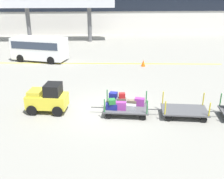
{
  "coord_description": "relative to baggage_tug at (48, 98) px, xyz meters",
  "views": [
    {
      "loc": [
        -0.58,
        -13.29,
        6.25
      ],
      "look_at": [
        0.29,
        0.71,
        0.9
      ],
      "focal_mm": 42.88,
      "sensor_mm": 36.0,
      "label": 1
    }
  ],
  "objects": [
    {
      "name": "baggage_cart_lead",
      "position": [
        4.0,
        -0.55,
        -0.23
      ],
      "size": [
        3.07,
        1.72,
        1.1
      ],
      "color": "#4C4C4F",
      "rests_on": "ground_plane"
    },
    {
      "name": "apron_lead_line",
      "position": [
        3.25,
        9.54,
        -0.75
      ],
      "size": [
        20.6,
        1.91,
        0.01
      ],
      "primitive_type": "cube",
      "rotation": [
        0.0,
        0.0,
        -0.08
      ],
      "color": "yellow",
      "rests_on": "ground_plane"
    },
    {
      "name": "baggage_cart_middle",
      "position": [
        7.08,
        -1.06,
        -0.41
      ],
      "size": [
        3.07,
        1.72,
        1.1
      ],
      "color": "#4C4C4F",
      "rests_on": "ground_plane"
    },
    {
      "name": "shuttle_van",
      "position": [
        -2.44,
        10.91,
        0.48
      ],
      "size": [
        5.15,
        3.28,
        2.1
      ],
      "color": "white",
      "rests_on": "ground_plane"
    },
    {
      "name": "terminal_building",
      "position": [
        3.18,
        26.02,
        3.43
      ],
      "size": [
        61.64,
        2.51,
        8.35
      ],
      "color": "beige",
      "rests_on": "ground_plane"
    },
    {
      "name": "safety_cone_near",
      "position": [
        6.6,
        8.45,
        -0.48
      ],
      "size": [
        0.36,
        0.36,
        0.55
      ],
      "primitive_type": "cone",
      "color": "#EA590F",
      "rests_on": "ground_plane"
    },
    {
      "name": "ground_plane",
      "position": [
        3.18,
        0.04,
        -0.75
      ],
      "size": [
        120.0,
        120.0,
        0.0
      ],
      "primitive_type": "plane",
      "color": "gray"
    },
    {
      "name": "baggage_tug",
      "position": [
        0.0,
        0.0,
        0.0
      ],
      "size": [
        2.24,
        1.5,
        1.58
      ],
      "color": "gold",
      "rests_on": "ground_plane"
    }
  ]
}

